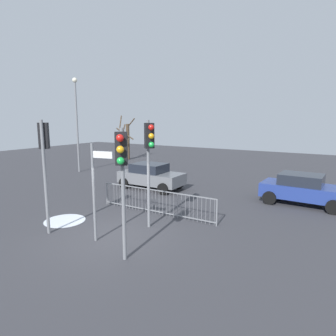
# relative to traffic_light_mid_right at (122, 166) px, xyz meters

# --- Properties ---
(ground_plane) EXTENTS (60.00, 60.00, 0.00)m
(ground_plane) POSITION_rel_traffic_light_mid_right_xyz_m (-1.59, 1.20, -2.81)
(ground_plane) COLOR #38383D
(traffic_light_mid_right) EXTENTS (0.43, 0.50, 3.83)m
(traffic_light_mid_right) POSITION_rel_traffic_light_mid_right_xyz_m (0.00, 0.00, 0.00)
(traffic_light_mid_right) COLOR slate
(traffic_light_mid_right) RESTS_ON ground
(traffic_light_rear_left) EXTENTS (0.48, 0.45, 4.02)m
(traffic_light_rear_left) POSITION_rel_traffic_light_mid_right_xyz_m (-0.86, 2.55, 0.14)
(traffic_light_rear_left) COLOR slate
(traffic_light_rear_left) RESTS_ON ground
(traffic_light_foreground_right) EXTENTS (0.44, 0.49, 4.03)m
(traffic_light_foreground_right) POSITION_rel_traffic_light_mid_right_xyz_m (-3.78, 0.38, 0.15)
(traffic_light_foreground_right) COLOR slate
(traffic_light_foreground_right) RESTS_ON ground
(direction_sign_post) EXTENTS (0.78, 0.20, 3.29)m
(direction_sign_post) POSITION_rel_traffic_light_mid_right_xyz_m (-1.73, 0.67, -0.97)
(direction_sign_post) COLOR slate
(direction_sign_post) RESTS_ON ground
(pedestrian_guard_railing) EXTENTS (5.66, 0.09, 1.07)m
(pedestrian_guard_railing) POSITION_rel_traffic_light_mid_right_xyz_m (-1.59, 4.04, -2.25)
(pedestrian_guard_railing) COLOR slate
(pedestrian_guard_railing) RESTS_ON ground
(car_blue_near) EXTENTS (3.88, 2.08, 1.47)m
(car_blue_near) POSITION_rel_traffic_light_mid_right_xyz_m (3.63, 8.84, -2.04)
(car_blue_near) COLOR navy
(car_blue_near) RESTS_ON ground
(car_grey_far) EXTENTS (3.81, 1.93, 1.47)m
(car_grey_far) POSITION_rel_traffic_light_mid_right_xyz_m (-4.40, 7.78, -2.04)
(car_grey_far) COLOR slate
(car_grey_far) RESTS_ON ground
(street_lamp) EXTENTS (0.36, 0.36, 7.00)m
(street_lamp) POSITION_rel_traffic_light_mid_right_xyz_m (-12.21, 9.43, 1.46)
(street_lamp) COLOR slate
(street_lamp) RESTS_ON ground
(bare_tree_left) EXTENTS (2.15, 1.70, 4.33)m
(bare_tree_left) POSITION_rel_traffic_light_mid_right_xyz_m (-13.39, 16.79, -0.78)
(bare_tree_left) COLOR #473828
(bare_tree_left) RESTS_ON ground
(snow_patch_kerb) EXTENTS (1.61, 1.61, 0.01)m
(snow_patch_kerb) POSITION_rel_traffic_light_mid_right_xyz_m (-4.24, 1.42, -2.80)
(snow_patch_kerb) COLOR silver
(snow_patch_kerb) RESTS_ON ground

